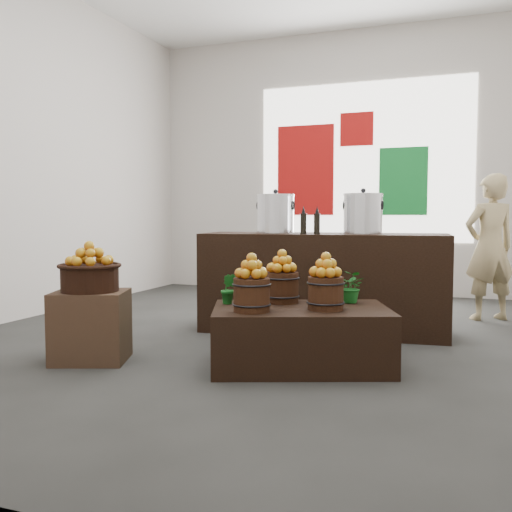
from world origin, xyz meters
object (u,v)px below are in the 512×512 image
(crate, at_px, (91,326))
(stock_pot_left, at_px, (275,215))
(shopper, at_px, (490,247))
(counter, at_px, (323,283))
(display_table, at_px, (301,337))
(stock_pot_center, at_px, (363,215))
(wicker_basket, at_px, (90,278))

(crate, height_order, stock_pot_left, stock_pot_left)
(shopper, bearing_deg, crate, 14.16)
(stock_pot_left, bearing_deg, shopper, 32.32)
(stock_pot_left, distance_m, shopper, 2.55)
(crate, relative_size, counter, 0.23)
(display_table, distance_m, stock_pot_center, 1.77)
(stock_pot_center, height_order, shopper, shopper)
(crate, height_order, display_table, crate)
(counter, relative_size, stock_pot_center, 6.47)
(wicker_basket, distance_m, stock_pot_center, 2.73)
(wicker_basket, bearing_deg, stock_pot_left, 60.83)
(wicker_basket, bearing_deg, shopper, 45.10)
(crate, distance_m, shopper, 4.47)
(stock_pot_center, bearing_deg, display_table, -98.88)
(shopper, bearing_deg, display_table, 30.76)
(crate, bearing_deg, counter, 50.81)
(stock_pot_left, bearing_deg, stock_pot_center, 5.93)
(display_table, relative_size, stock_pot_center, 3.58)
(crate, distance_m, stock_pot_left, 2.25)
(crate, height_order, stock_pot_center, stock_pot_center)
(wicker_basket, height_order, stock_pot_center, stock_pot_center)
(counter, xyz_separation_m, stock_pot_left, (-0.50, -0.05, 0.70))
(shopper, bearing_deg, stock_pot_left, 1.39)
(wicker_basket, distance_m, display_table, 1.78)
(stock_pot_left, distance_m, stock_pot_center, 0.90)
(stock_pot_center, bearing_deg, shopper, 45.47)
(counter, relative_size, stock_pot_left, 6.47)
(stock_pot_left, bearing_deg, crate, -119.17)
(wicker_basket, bearing_deg, stock_pot_center, 44.85)
(stock_pot_left, bearing_deg, counter, 5.93)
(crate, distance_m, stock_pot_center, 2.83)
(display_table, xyz_separation_m, counter, (-0.16, 1.42, 0.27))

